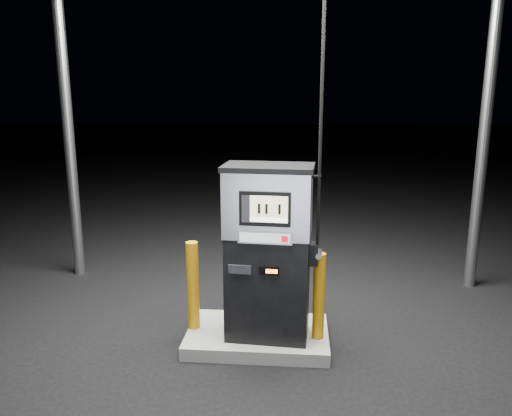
{
  "coord_description": "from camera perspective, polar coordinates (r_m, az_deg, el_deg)",
  "views": [
    {
      "loc": [
        0.43,
        -5.23,
        2.81
      ],
      "look_at": [
        -0.02,
        0.0,
        1.59
      ],
      "focal_mm": 35.0,
      "sensor_mm": 36.0,
      "label": 1
    }
  ],
  "objects": [
    {
      "name": "bollard_right",
      "position": [
        5.56,
        7.19,
        -9.97
      ],
      "size": [
        0.16,
        0.16,
        0.98
      ],
      "primitive_type": "cylinder",
      "rotation": [
        0.0,
        0.0,
        0.23
      ],
      "color": "#C7850B",
      "rests_on": "pump_island"
    },
    {
      "name": "pump_island",
      "position": [
        5.91,
        0.19,
        -14.43
      ],
      "size": [
        1.6,
        1.0,
        0.15
      ],
      "primitive_type": "cube",
      "color": "slate",
      "rests_on": "ground"
    },
    {
      "name": "fuel_dispenser",
      "position": [
        5.4,
        1.43,
        -4.94
      ],
      "size": [
        1.07,
        0.63,
        3.99
      ],
      "rotation": [
        0.0,
        0.0,
        -0.07
      ],
      "color": "black",
      "rests_on": "pump_island"
    },
    {
      "name": "ground",
      "position": [
        5.95,
        0.19,
        -15.08
      ],
      "size": [
        80.0,
        80.0,
        0.0
      ],
      "primitive_type": "plane",
      "color": "black",
      "rests_on": "ground"
    },
    {
      "name": "bollard_left",
      "position": [
        5.78,
        -7.22,
        -8.79
      ],
      "size": [
        0.18,
        0.18,
        1.03
      ],
      "primitive_type": "cylinder",
      "rotation": [
        0.0,
        0.0,
        -0.35
      ],
      "color": "#C7850B",
      "rests_on": "pump_island"
    }
  ]
}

